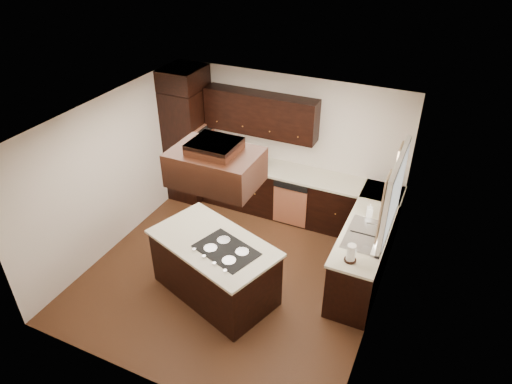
% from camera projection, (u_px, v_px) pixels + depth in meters
% --- Properties ---
extents(floor, '(4.20, 4.20, 0.02)m').
position_uv_depth(floor, '(234.00, 273.00, 7.04)').
color(floor, brown).
rests_on(floor, ground).
extents(ceiling, '(4.20, 4.20, 0.02)m').
position_uv_depth(ceiling, '(229.00, 122.00, 5.69)').
color(ceiling, white).
rests_on(ceiling, ground).
extents(wall_back, '(4.20, 0.02, 2.50)m').
position_uv_depth(wall_back, '(287.00, 144.00, 7.99)').
color(wall_back, silver).
rests_on(wall_back, ground).
extents(wall_front, '(4.20, 0.02, 2.50)m').
position_uv_depth(wall_front, '(139.00, 308.00, 4.75)').
color(wall_front, silver).
rests_on(wall_front, ground).
extents(wall_left, '(0.02, 4.20, 2.50)m').
position_uv_depth(wall_left, '(111.00, 174.00, 7.11)').
color(wall_left, silver).
rests_on(wall_left, ground).
extents(wall_right, '(0.02, 4.20, 2.50)m').
position_uv_depth(wall_right, '(384.00, 245.00, 5.62)').
color(wall_right, silver).
rests_on(wall_right, ground).
extents(oven_column, '(0.65, 0.75, 2.12)m').
position_uv_depth(oven_column, '(189.00, 144.00, 8.40)').
color(oven_column, black).
rests_on(oven_column, floor).
extents(wall_oven_face, '(0.05, 0.62, 0.78)m').
position_uv_depth(wall_oven_face, '(205.00, 145.00, 8.25)').
color(wall_oven_face, '#B16445').
rests_on(wall_oven_face, oven_column).
extents(base_cabinets_back, '(2.93, 0.60, 0.88)m').
position_uv_depth(base_cabinets_back, '(281.00, 192.00, 8.17)').
color(base_cabinets_back, black).
rests_on(base_cabinets_back, floor).
extents(base_cabinets_right, '(0.60, 2.40, 0.88)m').
position_uv_depth(base_cabinets_right, '(367.00, 247.00, 6.85)').
color(base_cabinets_right, black).
rests_on(base_cabinets_right, floor).
extents(countertop_back, '(2.93, 0.63, 0.04)m').
position_uv_depth(countertop_back, '(281.00, 170.00, 7.91)').
color(countertop_back, beige).
rests_on(countertop_back, base_cabinets_back).
extents(countertop_right, '(0.63, 2.40, 0.04)m').
position_uv_depth(countertop_right, '(370.00, 222.00, 6.61)').
color(countertop_right, beige).
rests_on(countertop_right, base_cabinets_right).
extents(upper_cabinets, '(2.00, 0.34, 0.72)m').
position_uv_depth(upper_cabinets, '(260.00, 114.00, 7.70)').
color(upper_cabinets, black).
rests_on(upper_cabinets, wall_back).
extents(dishwasher_front, '(0.60, 0.05, 0.72)m').
position_uv_depth(dishwasher_front, '(290.00, 206.00, 7.86)').
color(dishwasher_front, '#B16445').
rests_on(dishwasher_front, floor).
extents(window_frame, '(0.06, 1.32, 1.12)m').
position_uv_depth(window_frame, '(394.00, 195.00, 5.84)').
color(window_frame, white).
rests_on(window_frame, wall_right).
extents(window_pane, '(0.00, 1.20, 1.00)m').
position_uv_depth(window_pane, '(396.00, 196.00, 5.83)').
color(window_pane, white).
rests_on(window_pane, wall_right).
extents(curtain_left, '(0.02, 0.34, 0.90)m').
position_uv_depth(curtain_left, '(383.00, 208.00, 5.52)').
color(curtain_left, beige).
rests_on(curtain_left, wall_right).
extents(curtain_right, '(0.02, 0.34, 0.90)m').
position_uv_depth(curtain_right, '(396.00, 176.00, 6.16)').
color(curtain_right, beige).
rests_on(curtain_right, wall_right).
extents(sink_rim, '(0.52, 0.84, 0.01)m').
position_uv_depth(sink_rim, '(366.00, 235.00, 6.33)').
color(sink_rim, silver).
rests_on(sink_rim, countertop_right).
extents(island, '(1.93, 1.45, 0.88)m').
position_uv_depth(island, '(215.00, 268.00, 6.46)').
color(island, black).
rests_on(island, floor).
extents(island_top, '(2.01, 1.53, 0.04)m').
position_uv_depth(island_top, '(213.00, 243.00, 6.21)').
color(island_top, beige).
rests_on(island_top, island).
extents(cooktop, '(0.95, 0.78, 0.01)m').
position_uv_depth(cooktop, '(226.00, 250.00, 6.04)').
color(cooktop, black).
rests_on(cooktop, island_top).
extents(range_hood, '(1.05, 0.72, 0.42)m').
position_uv_depth(range_hood, '(216.00, 167.00, 5.42)').
color(range_hood, black).
rests_on(range_hood, ceiling).
extents(hood_duct, '(0.55, 0.50, 0.13)m').
position_uv_depth(hood_duct, '(215.00, 146.00, 5.28)').
color(hood_duct, black).
rests_on(hood_duct, ceiling).
extents(blender_base, '(0.15, 0.15, 0.10)m').
position_uv_depth(blender_base, '(235.00, 156.00, 8.20)').
color(blender_base, silver).
rests_on(blender_base, countertop_back).
extents(blender_pitcher, '(0.13, 0.13, 0.26)m').
position_uv_depth(blender_pitcher, '(235.00, 147.00, 8.10)').
color(blender_pitcher, silver).
rests_on(blender_pitcher, blender_base).
extents(spice_rack, '(0.35, 0.11, 0.28)m').
position_uv_depth(spice_rack, '(254.00, 159.00, 7.93)').
color(spice_rack, black).
rests_on(spice_rack, countertop_back).
extents(mixing_bowl, '(0.27, 0.27, 0.06)m').
position_uv_depth(mixing_bowl, '(221.00, 154.00, 8.32)').
color(mixing_bowl, white).
rests_on(mixing_bowl, countertop_back).
extents(soap_bottle, '(0.10, 0.11, 0.20)m').
position_uv_depth(soap_bottle, '(370.00, 210.00, 6.67)').
color(soap_bottle, white).
rests_on(soap_bottle, countertop_right).
extents(paper_towel, '(0.12, 0.12, 0.25)m').
position_uv_depth(paper_towel, '(351.00, 253.00, 5.81)').
color(paper_towel, white).
rests_on(paper_towel, countertop_right).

